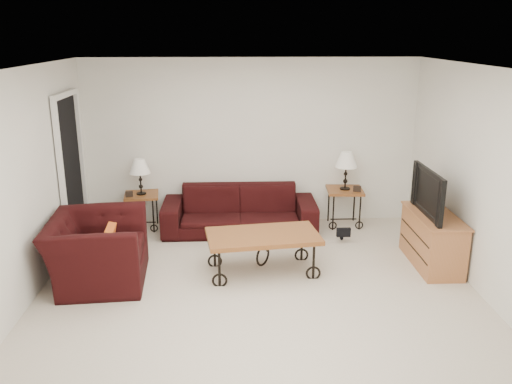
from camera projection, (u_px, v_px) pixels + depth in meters
ground at (259, 294)px, 6.01m from camera, size 5.00×5.00×0.00m
wall_back at (251, 142)px, 8.04m from camera, size 5.00×0.02×2.50m
wall_front at (278, 303)px, 3.25m from camera, size 5.00×0.02×2.50m
wall_left at (20, 191)px, 5.55m from camera, size 0.02×5.00×2.50m
wall_right at (489, 186)px, 5.75m from camera, size 0.02×5.00×2.50m
ceiling at (259, 68)px, 5.29m from camera, size 5.00×5.00×0.00m
doorway at (71, 173)px, 7.19m from camera, size 0.08×0.94×2.04m
sofa at (239, 210)px, 7.84m from camera, size 2.25×0.88×0.66m
side_table_left at (143, 211)px, 7.97m from camera, size 0.55×0.55×0.54m
side_table_right at (344, 207)px, 8.08m from camera, size 0.56×0.56×0.58m
lamp_left at (140, 177)px, 7.81m from camera, size 0.34×0.34×0.54m
lamp_right at (346, 171)px, 7.92m from camera, size 0.34×0.34×0.58m
photo_frame_left at (129, 194)px, 7.73m from camera, size 0.11×0.05×0.09m
photo_frame_right at (357, 189)px, 7.85m from camera, size 0.12×0.05×0.10m
coffee_table at (263, 253)px, 6.49m from camera, size 1.43×0.90×0.50m
armchair at (97, 250)px, 6.22m from camera, size 1.15×1.29×0.79m
throw_pillow at (109, 242)px, 6.14m from camera, size 0.12×0.36×0.36m
tv_stand at (432, 240)px, 6.70m from camera, size 0.47×1.12×0.67m
television at (436, 192)px, 6.51m from camera, size 0.13×1.00×0.58m
backpack at (342, 227)px, 7.52m from camera, size 0.37×0.33×0.39m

